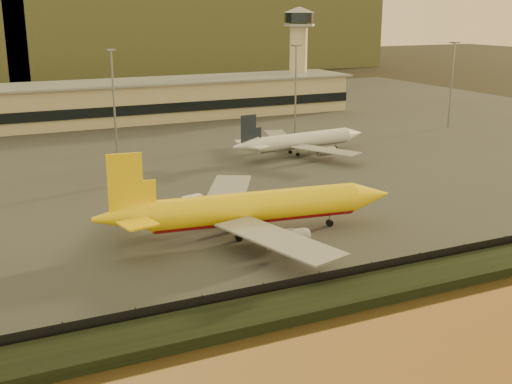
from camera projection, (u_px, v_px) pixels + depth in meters
ground at (309, 250)px, 96.35m from camera, size 900.00×900.00×0.00m
embankment at (376, 289)px, 81.37m from camera, size 320.00×7.00×1.40m
tarmac at (140, 138)px, 178.95m from camera, size 320.00×220.00×0.20m
perimeter_fence at (358, 273)px, 84.68m from camera, size 300.00×0.05×2.20m
terminal_building at (66, 105)px, 197.88m from camera, size 202.00×25.00×12.60m
control_tower at (299, 47)px, 233.03m from camera, size 11.20×11.20×35.50m
apron_light_masts at (215, 87)px, 163.42m from camera, size 152.20×12.20×25.40m
dhl_cargo_jet at (250, 209)px, 101.15m from camera, size 48.95×47.59×14.62m
white_narrowbody_jet at (301, 141)px, 158.59m from camera, size 38.33×37.22×11.01m
gse_vehicle_yellow at (226, 189)px, 125.30m from camera, size 4.02×2.91×1.65m
gse_vehicle_white at (193, 200)px, 117.91m from camera, size 4.01×2.53×1.67m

